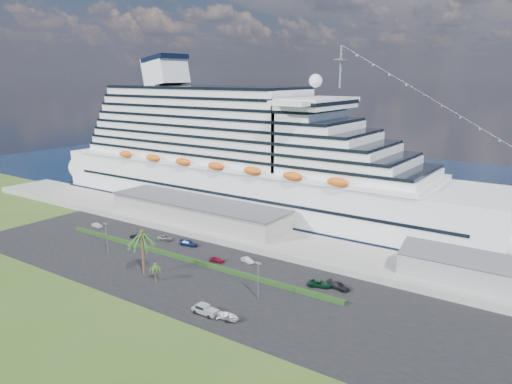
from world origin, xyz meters
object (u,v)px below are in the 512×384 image
Objects in this scene: cruise_ship at (251,163)px; pickup_truck at (205,309)px; parked_car_3 at (189,243)px; boat_trailer at (228,316)px.

pickup_truck is at bearing -61.38° from cruise_ship.
boat_trailer is at bearing -137.55° from parked_car_3.
pickup_truck reaches higher than boat_trailer.
pickup_truck is 5.22m from boat_trailer.
cruise_ship reaches higher than parked_car_3.
pickup_truck is (29.92, -28.07, 0.31)m from parked_car_3.
boat_trailer is (35.11, -27.53, 0.24)m from parked_car_3.
cruise_ship reaches higher than boat_trailer.
cruise_ship reaches higher than pickup_truck.
parked_car_3 is at bearing 141.90° from boat_trailer.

